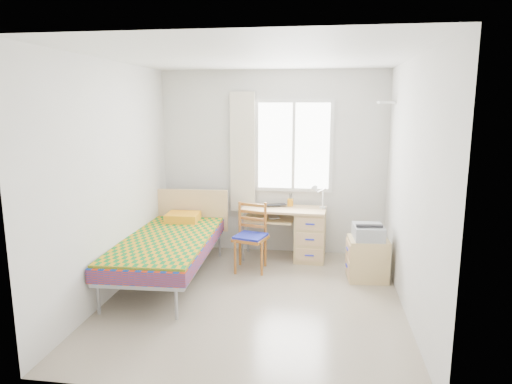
# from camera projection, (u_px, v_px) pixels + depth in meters

# --- Properties ---
(floor) EXTENTS (3.50, 3.50, 0.00)m
(floor) POSITION_uv_depth(u_px,v_px,m) (254.00, 299.00, 5.07)
(floor) COLOR #BCAD93
(floor) RESTS_ON ground
(ceiling) EXTENTS (3.50, 3.50, 0.00)m
(ceiling) POSITION_uv_depth(u_px,v_px,m) (254.00, 56.00, 4.57)
(ceiling) COLOR white
(ceiling) RESTS_ON wall_back
(wall_back) EXTENTS (3.20, 0.00, 3.20)m
(wall_back) POSITION_uv_depth(u_px,v_px,m) (272.00, 163.00, 6.52)
(wall_back) COLOR silver
(wall_back) RESTS_ON ground
(wall_left) EXTENTS (0.00, 3.50, 3.50)m
(wall_left) POSITION_uv_depth(u_px,v_px,m) (112.00, 180.00, 5.05)
(wall_left) COLOR silver
(wall_left) RESTS_ON ground
(wall_right) EXTENTS (0.00, 3.50, 3.50)m
(wall_right) POSITION_uv_depth(u_px,v_px,m) (411.00, 188.00, 4.59)
(wall_right) COLOR silver
(wall_right) RESTS_ON ground
(window) EXTENTS (1.10, 0.04, 1.30)m
(window) POSITION_uv_depth(u_px,v_px,m) (294.00, 146.00, 6.41)
(window) COLOR white
(window) RESTS_ON wall_back
(curtain) EXTENTS (0.35, 0.05, 1.70)m
(curtain) POSITION_uv_depth(u_px,v_px,m) (243.00, 153.00, 6.48)
(curtain) COLOR beige
(curtain) RESTS_ON wall_back
(floating_shelf) EXTENTS (0.20, 0.32, 0.03)m
(floating_shelf) POSITION_uv_depth(u_px,v_px,m) (386.00, 102.00, 5.80)
(floating_shelf) COLOR white
(floating_shelf) RESTS_ON wall_right
(bed) EXTENTS (1.09, 2.21, 0.94)m
(bed) POSITION_uv_depth(u_px,v_px,m) (170.00, 243.00, 5.58)
(bed) COLOR #999BA1
(bed) RESTS_ON floor
(desk) EXTENTS (1.18, 0.58, 0.72)m
(desk) POSITION_uv_depth(u_px,v_px,m) (305.00, 232.00, 6.31)
(desk) COLOR tan
(desk) RESTS_ON floor
(chair) EXTENTS (0.46, 0.46, 0.88)m
(chair) POSITION_uv_depth(u_px,v_px,m) (252.00, 232.00, 5.91)
(chair) COLOR #935C1C
(chair) RESTS_ON floor
(cabinet) EXTENTS (0.51, 0.46, 0.52)m
(cabinet) POSITION_uv_depth(u_px,v_px,m) (367.00, 259.00, 5.61)
(cabinet) COLOR tan
(cabinet) RESTS_ON floor
(printer) EXTENTS (0.38, 0.43, 0.18)m
(printer) POSITION_uv_depth(u_px,v_px,m) (368.00, 232.00, 5.53)
(printer) COLOR #A5A8AD
(printer) RESTS_ON cabinet
(laptop) EXTENTS (0.39, 0.32, 0.03)m
(laptop) POSITION_uv_depth(u_px,v_px,m) (275.00, 206.00, 6.35)
(laptop) COLOR black
(laptop) RESTS_ON desk
(pen_cup) EXTENTS (0.09, 0.09, 0.10)m
(pen_cup) POSITION_uv_depth(u_px,v_px,m) (290.00, 203.00, 6.40)
(pen_cup) COLOR #FAA91B
(pen_cup) RESTS_ON desk
(task_lamp) EXTENTS (0.21, 0.30, 0.35)m
(task_lamp) POSITION_uv_depth(u_px,v_px,m) (319.00, 195.00, 6.11)
(task_lamp) COLOR white
(task_lamp) RESTS_ON desk
(book) EXTENTS (0.19, 0.23, 0.02)m
(book) POSITION_uv_depth(u_px,v_px,m) (268.00, 217.00, 6.31)
(book) COLOR gray
(book) RESTS_ON desk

